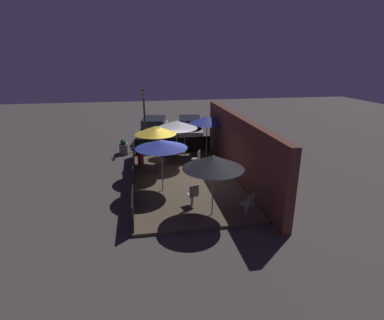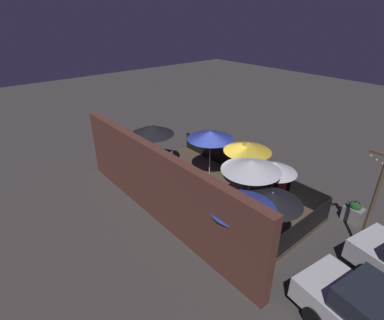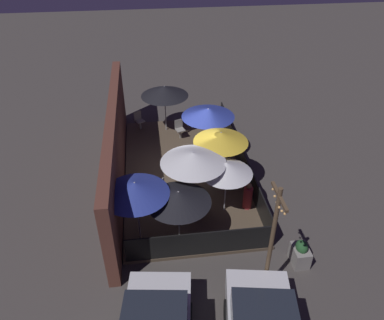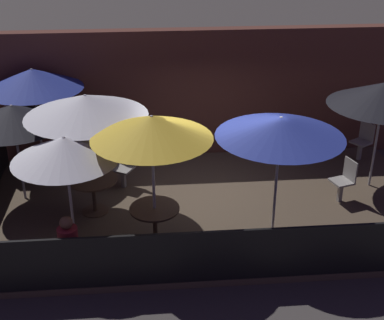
# 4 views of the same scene
# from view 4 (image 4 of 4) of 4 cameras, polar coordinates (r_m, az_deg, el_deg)

# --- Properties ---
(ground_plane) EXTENTS (60.00, 60.00, 0.00)m
(ground_plane) POSITION_cam_4_polar(r_m,az_deg,el_deg) (11.11, 1.55, -5.27)
(ground_plane) COLOR #423D3A
(patio_deck) EXTENTS (9.13, 4.95, 0.12)m
(patio_deck) POSITION_cam_4_polar(r_m,az_deg,el_deg) (11.08, 1.55, -5.00)
(patio_deck) COLOR brown
(patio_deck) RESTS_ON ground_plane
(building_wall) EXTENTS (10.73, 0.36, 3.14)m
(building_wall) POSITION_cam_4_polar(r_m,az_deg,el_deg) (12.89, 0.28, 7.00)
(building_wall) COLOR brown
(building_wall) RESTS_ON ground_plane
(fence_front) EXTENTS (8.93, 0.05, 0.95)m
(fence_front) POSITION_cam_4_polar(r_m,az_deg,el_deg) (8.77, 3.40, -10.14)
(fence_front) COLOR black
(fence_front) RESTS_ON patio_deck
(patio_umbrella_0) EXTENTS (2.29, 2.29, 2.46)m
(patio_umbrella_0) POSITION_cam_4_polar(r_m,az_deg,el_deg) (10.01, -11.28, 5.72)
(patio_umbrella_0) COLOR #B2B2B7
(patio_umbrella_0) RESTS_ON patio_deck
(patio_umbrella_1) EXTENTS (2.06, 2.06, 2.48)m
(patio_umbrella_1) POSITION_cam_4_polar(r_m,az_deg,el_deg) (8.84, -4.33, 3.50)
(patio_umbrella_1) COLOR #B2B2B7
(patio_umbrella_1) RESTS_ON patio_deck
(patio_umbrella_2) EXTENTS (2.25, 2.25, 2.35)m
(patio_umbrella_2) POSITION_cam_4_polar(r_m,az_deg,el_deg) (11.58, 19.78, 6.65)
(patio_umbrella_2) COLOR #B2B2B7
(patio_umbrella_2) RESTS_ON patio_deck
(patio_umbrella_3) EXTENTS (2.09, 2.09, 2.07)m
(patio_umbrella_3) POSITION_cam_4_polar(r_m,az_deg,el_deg) (11.03, -18.61, 4.56)
(patio_umbrella_3) COLOR #B2B2B7
(patio_umbrella_3) RESTS_ON patio_deck
(patio_umbrella_4) EXTENTS (2.15, 2.15, 2.40)m
(patio_umbrella_4) POSITION_cam_4_polar(r_m,az_deg,el_deg) (12.11, -16.64, 8.28)
(patio_umbrella_4) COLOR #B2B2B7
(patio_umbrella_4) RESTS_ON patio_deck
(patio_umbrella_5) EXTENTS (2.25, 2.25, 2.34)m
(patio_umbrella_5) POSITION_cam_4_polar(r_m,az_deg,el_deg) (9.26, 9.41, 3.51)
(patio_umbrella_5) COLOR #B2B2B7
(patio_umbrella_5) RESTS_ON patio_deck
(patio_umbrella_6) EXTENTS (1.82, 1.82, 2.13)m
(patio_umbrella_6) POSITION_cam_4_polar(r_m,az_deg,el_deg) (9.15, -13.43, 1.19)
(patio_umbrella_6) COLOR #B2B2B7
(patio_umbrella_6) RESTS_ON patio_deck
(dining_table_0) EXTENTS (0.97, 0.97, 0.73)m
(dining_table_0) POSITION_cam_4_polar(r_m,az_deg,el_deg) (10.69, -10.51, -2.70)
(dining_table_0) COLOR #4C3828
(dining_table_0) RESTS_ON patio_deck
(dining_table_1) EXTENTS (0.89, 0.89, 0.73)m
(dining_table_1) POSITION_cam_4_polar(r_m,az_deg,el_deg) (9.61, -4.00, -5.87)
(dining_table_1) COLOR #4C3828
(dining_table_1) RESTS_ON patio_deck
(patio_chair_0) EXTENTS (0.55, 0.55, 0.90)m
(patio_chair_0) POSITION_cam_4_polar(r_m,az_deg,el_deg) (11.60, -7.21, -0.60)
(patio_chair_0) COLOR gray
(patio_chair_0) RESTS_ON patio_deck
(patio_chair_1) EXTENTS (0.55, 0.55, 0.91)m
(patio_chair_1) POSITION_cam_4_polar(r_m,az_deg,el_deg) (13.38, 17.76, 2.04)
(patio_chair_1) COLOR gray
(patio_chair_1) RESTS_ON patio_deck
(patio_chair_2) EXTENTS (0.50, 0.50, 0.92)m
(patio_chair_2) POSITION_cam_4_polar(r_m,az_deg,el_deg) (11.37, 15.96, -1.98)
(patio_chair_2) COLOR gray
(patio_chair_2) RESTS_ON patio_deck
(patron_0) EXTENTS (0.39, 0.39, 1.12)m
(patron_0) POSITION_cam_4_polar(r_m,az_deg,el_deg) (9.08, -12.96, -9.24)
(patron_0) COLOR maroon
(patron_0) RESTS_ON patio_deck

